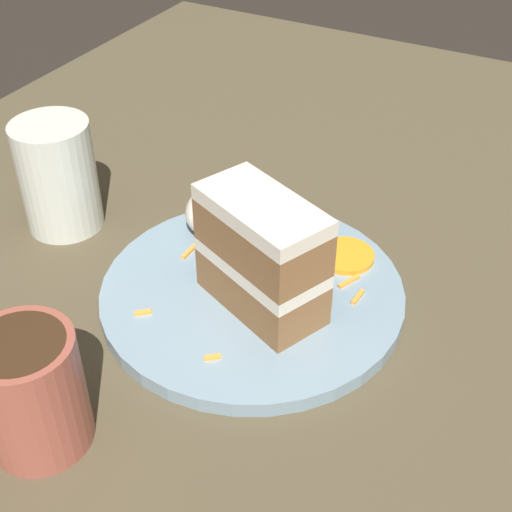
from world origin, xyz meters
name	(u,v)px	position (x,y,z in m)	size (l,w,h in m)	color
ground_plane	(280,293)	(0.00, 0.00, 0.00)	(6.00, 6.00, 0.00)	black
dining_table	(280,279)	(0.00, 0.00, 0.02)	(1.20, 1.00, 0.04)	#4C422D
plate	(256,294)	(0.06, 0.00, 0.04)	(0.27, 0.27, 0.01)	gray
cake_slice	(262,255)	(0.07, 0.02, 0.10)	(0.10, 0.13, 0.10)	brown
cream_dollop	(214,210)	(0.00, -0.07, 0.07)	(0.06, 0.05, 0.05)	silver
orange_garnish	(345,256)	(-0.02, 0.06, 0.05)	(0.05, 0.05, 0.01)	orange
carrot_shreds_scatter	(279,270)	(0.03, 0.01, 0.05)	(0.21, 0.17, 0.00)	orange
drinking_glass	(59,183)	(0.04, -0.23, 0.09)	(0.08, 0.08, 0.11)	beige
coffee_mug	(30,388)	(0.26, -0.06, 0.09)	(0.07, 0.07, 0.10)	#994C3D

